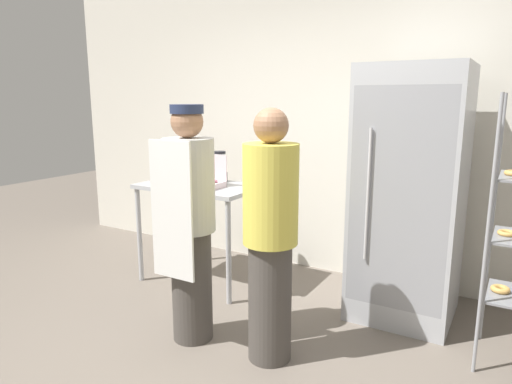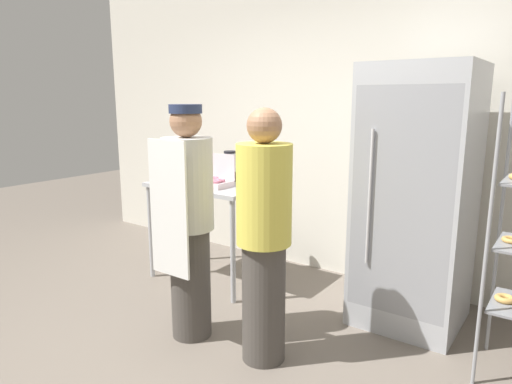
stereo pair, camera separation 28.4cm
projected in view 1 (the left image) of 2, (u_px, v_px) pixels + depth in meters
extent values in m
plane|color=#6B6056|center=(192.00, 382.00, 2.71)|extent=(14.00, 14.00, 0.00)
cube|color=silver|center=(333.00, 111.00, 4.22)|extent=(6.40, 0.12, 3.07)
cube|color=#ADAFB5|center=(409.00, 195.00, 3.40)|extent=(0.73, 0.74, 1.89)
cube|color=#93959B|center=(398.00, 202.00, 3.09)|extent=(0.68, 0.02, 1.55)
cylinder|color=silver|center=(368.00, 195.00, 3.16)|extent=(0.02, 0.02, 0.93)
cylinder|color=#93969B|center=(487.00, 241.00, 2.64)|extent=(0.02, 0.02, 1.68)
cylinder|color=#93969B|center=(492.00, 222.00, 3.03)|extent=(0.02, 0.02, 1.68)
torus|color=#DBA351|center=(500.00, 289.00, 2.86)|extent=(0.11, 0.11, 0.03)
torus|color=#DBA351|center=(507.00, 233.00, 2.79)|extent=(0.11, 0.11, 0.03)
cube|color=#ADAFB5|center=(199.00, 186.00, 4.03)|extent=(1.05, 0.62, 0.04)
cylinder|color=#ADAFB5|center=(139.00, 235.00, 4.14)|extent=(0.04, 0.04, 0.87)
cylinder|color=#ADAFB5|center=(229.00, 253.00, 3.66)|extent=(0.04, 0.04, 0.87)
cylinder|color=#ADAFB5|center=(178.00, 221.00, 4.59)|extent=(0.04, 0.04, 0.87)
cylinder|color=#ADAFB5|center=(262.00, 236.00, 4.11)|extent=(0.04, 0.04, 0.87)
cube|color=silver|center=(207.00, 185.00, 3.88)|extent=(0.25, 0.22, 0.05)
cube|color=silver|center=(215.00, 167.00, 3.95)|extent=(0.24, 0.01, 0.22)
torus|color=#C66B84|center=(198.00, 181.00, 3.86)|extent=(0.08, 0.08, 0.02)
torus|color=#C66B84|center=(203.00, 182.00, 3.83)|extent=(0.08, 0.08, 0.02)
torus|color=#C66B84|center=(209.00, 182.00, 3.80)|extent=(0.08, 0.08, 0.02)
torus|color=#C66B84|center=(202.00, 180.00, 3.90)|extent=(0.08, 0.08, 0.02)
torus|color=#C66B84|center=(207.00, 181.00, 3.87)|extent=(0.08, 0.08, 0.02)
torus|color=#C66B84|center=(213.00, 181.00, 3.84)|extent=(0.08, 0.08, 0.02)
torus|color=#C66B84|center=(205.00, 179.00, 3.95)|extent=(0.08, 0.08, 0.02)
cylinder|color=black|center=(220.00, 177.00, 4.16)|extent=(0.14, 0.14, 0.09)
cylinder|color=#B2BCC1|center=(220.00, 163.00, 4.14)|extent=(0.11, 0.11, 0.17)
cylinder|color=black|center=(220.00, 152.00, 4.12)|extent=(0.11, 0.11, 0.02)
cube|color=#B72D2D|center=(172.00, 178.00, 4.19)|extent=(0.31, 0.22, 0.05)
cube|color=#232328|center=(172.00, 172.00, 4.18)|extent=(0.32, 0.25, 0.06)
cube|color=silver|center=(172.00, 166.00, 4.17)|extent=(0.31, 0.23, 0.05)
cylinder|color=#47423D|center=(192.00, 285.00, 3.14)|extent=(0.28, 0.28, 0.78)
cylinder|color=beige|center=(189.00, 185.00, 3.00)|extent=(0.34, 0.34, 0.62)
sphere|color=#9E7051|center=(187.00, 122.00, 2.91)|extent=(0.21, 0.21, 0.21)
cube|color=white|center=(172.00, 211.00, 2.87)|extent=(0.32, 0.02, 0.89)
cylinder|color=#232D4C|center=(187.00, 109.00, 2.90)|extent=(0.22, 0.22, 0.06)
cylinder|color=#47423D|center=(270.00, 302.00, 2.89)|extent=(0.27, 0.27, 0.78)
cylinder|color=#DBCC4C|center=(271.00, 194.00, 2.75)|extent=(0.34, 0.34, 0.61)
sphere|color=#9E7051|center=(271.00, 125.00, 2.66)|extent=(0.21, 0.21, 0.21)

